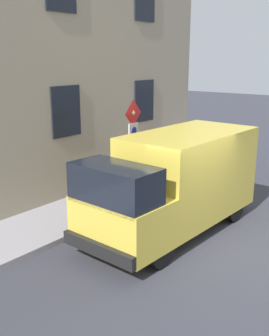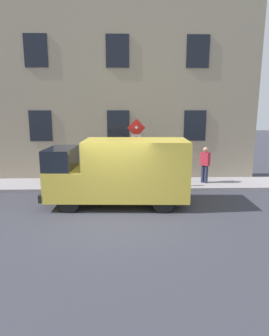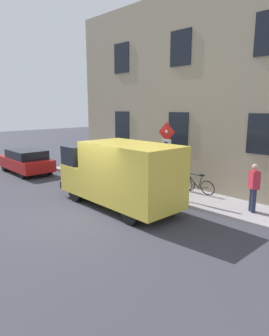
{
  "view_description": "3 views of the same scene",
  "coord_description": "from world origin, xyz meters",
  "px_view_note": "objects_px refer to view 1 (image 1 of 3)",
  "views": [
    {
      "loc": [
        -3.92,
        8.08,
        4.33
      ],
      "look_at": [
        2.91,
        -0.54,
        1.32
      ],
      "focal_mm": 43.1,
      "sensor_mm": 36.0,
      "label": 1
    },
    {
      "loc": [
        -9.28,
        -0.41,
        3.61
      ],
      "look_at": [
        2.28,
        -0.73,
        1.23
      ],
      "focal_mm": 30.64,
      "sensor_mm": 36.0,
      "label": 2
    },
    {
      "loc": [
        -5.97,
        -8.27,
        3.76
      ],
      "look_at": [
        2.35,
        0.12,
        1.33
      ],
      "focal_mm": 31.62,
      "sensor_mm": 36.0,
      "label": 3
    }
  ],
  "objects_px": {
    "pedestrian": "(172,149)",
    "litter_bin": "(96,200)",
    "delivery_van": "(175,181)",
    "bicycle_orange": "(92,185)",
    "bicycle_black": "(113,178)",
    "sign_post_stacked": "(133,137)"
  },
  "relations": [
    {
      "from": "delivery_van",
      "to": "bicycle_black",
      "type": "relative_size",
      "value": 3.15
    },
    {
      "from": "delivery_van",
      "to": "pedestrian",
      "type": "xyz_separation_m",
      "value": [
        2.7,
        -3.98,
        -0.26
      ]
    },
    {
      "from": "delivery_van",
      "to": "litter_bin",
      "type": "xyz_separation_m",
      "value": [
        2.05,
        0.76,
        -0.74
      ]
    },
    {
      "from": "delivery_van",
      "to": "litter_bin",
      "type": "height_order",
      "value": "delivery_van"
    },
    {
      "from": "delivery_van",
      "to": "bicycle_orange",
      "type": "distance_m",
      "value": 3.36
    },
    {
      "from": "litter_bin",
      "to": "sign_post_stacked",
      "type": "bearing_deg",
      "value": -95.47
    },
    {
      "from": "delivery_van",
      "to": "bicycle_black",
      "type": "bearing_deg",
      "value": -109.54
    },
    {
      "from": "pedestrian",
      "to": "delivery_van",
      "type": "bearing_deg",
      "value": -13.43
    },
    {
      "from": "sign_post_stacked",
      "to": "pedestrian",
      "type": "relative_size",
      "value": 1.71
    },
    {
      "from": "delivery_van",
      "to": "bicycle_black",
      "type": "distance_m",
      "value": 3.58
    },
    {
      "from": "bicycle_orange",
      "to": "litter_bin",
      "type": "distance_m",
      "value": 1.6
    },
    {
      "from": "delivery_van",
      "to": "bicycle_orange",
      "type": "height_order",
      "value": "delivery_van"
    },
    {
      "from": "bicycle_black",
      "to": "bicycle_orange",
      "type": "xyz_separation_m",
      "value": [
        -0.0,
        0.97,
        0.0
      ]
    },
    {
      "from": "pedestrian",
      "to": "litter_bin",
      "type": "bearing_deg",
      "value": -39.85
    },
    {
      "from": "bicycle_orange",
      "to": "bicycle_black",
      "type": "bearing_deg",
      "value": 175.04
    },
    {
      "from": "sign_post_stacked",
      "to": "bicycle_orange",
      "type": "height_order",
      "value": "sign_post_stacked"
    },
    {
      "from": "bicycle_black",
      "to": "pedestrian",
      "type": "xyz_separation_m",
      "value": [
        -0.54,
        -2.69,
        0.56
      ]
    },
    {
      "from": "delivery_van",
      "to": "litter_bin",
      "type": "relative_size",
      "value": 6.0
    },
    {
      "from": "pedestrian",
      "to": "litter_bin",
      "type": "xyz_separation_m",
      "value": [
        -0.65,
        4.74,
        -0.48
      ]
    },
    {
      "from": "bicycle_orange",
      "to": "pedestrian",
      "type": "bearing_deg",
      "value": 166.64
    },
    {
      "from": "bicycle_black",
      "to": "delivery_van",
      "type": "bearing_deg",
      "value": 65.15
    },
    {
      "from": "bicycle_black",
      "to": "bicycle_orange",
      "type": "distance_m",
      "value": 0.97
    }
  ]
}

